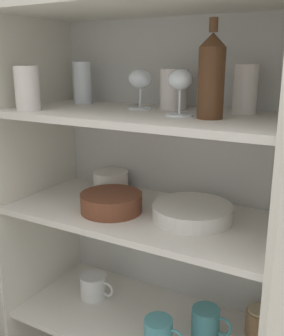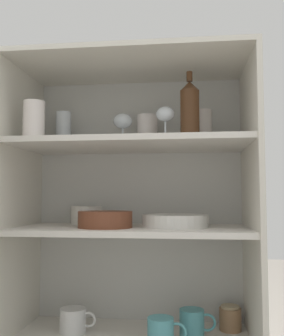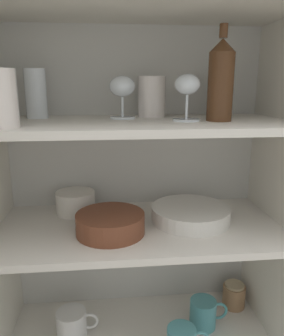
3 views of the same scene
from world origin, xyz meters
name	(u,v)px [view 3 (image 3 of 3)]	position (x,y,z in m)	size (l,w,h in m)	color
cupboard_back_panel	(135,214)	(0.00, 0.40, 0.63)	(0.87, 0.02, 1.27)	silver
cupboard_side_right	(275,233)	(0.42, 0.20, 0.63)	(0.02, 0.43, 1.27)	silver
cupboard_top_panel	(140,6)	(0.00, 0.20, 1.28)	(0.87, 0.43, 0.02)	silver
shelf_board_middle	(140,228)	(0.00, 0.20, 0.67)	(0.83, 0.39, 0.02)	silver
shelf_board_upper	(140,124)	(0.00, 0.20, 0.98)	(0.83, 0.39, 0.02)	silver
tumbler_glass_0	(36,94)	(-0.29, 0.30, 1.06)	(0.06, 0.06, 0.14)	white
tumbler_glass_1	(0,99)	(-0.32, 0.07, 1.05)	(0.07, 0.07, 0.13)	silver
tumbler_glass_2	(221,94)	(0.26, 0.31, 1.06)	(0.07, 0.07, 0.14)	silver
tumbler_glass_3	(152,97)	(0.05, 0.30, 1.05)	(0.08, 0.08, 0.12)	silver
wine_glass_0	(187,89)	(0.12, 0.18, 1.07)	(0.07, 0.07, 0.12)	white
wine_glass_1	(122,89)	(-0.04, 0.26, 1.07)	(0.07, 0.07, 0.12)	white
wine_bottle	(221,80)	(0.21, 0.17, 1.10)	(0.07, 0.07, 0.25)	#4C2D19
plate_stack_white	(190,214)	(0.16, 0.21, 0.70)	(0.24, 0.24, 0.04)	silver
mixing_bowl_large	(110,222)	(-0.09, 0.15, 0.71)	(0.19, 0.19, 0.06)	brown
serving_bowl_small	(76,201)	(-0.20, 0.32, 0.72)	(0.12, 0.12, 0.07)	silver
coffee_mug_extra_1	(204,313)	(0.22, 0.22, 0.34)	(0.13, 0.09, 0.10)	teal
coffee_mug_extra_2	(72,323)	(-0.22, 0.22, 0.34)	(0.13, 0.10, 0.09)	white
storage_jar	(234,295)	(0.35, 0.31, 0.34)	(0.08, 0.08, 0.09)	#99704C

